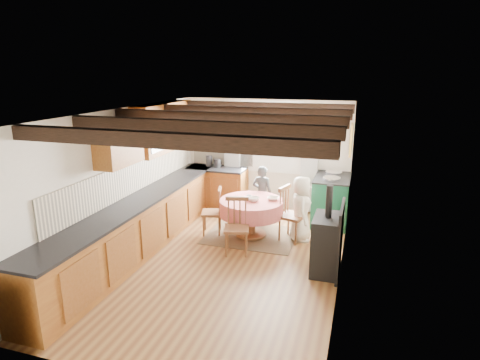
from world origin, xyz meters
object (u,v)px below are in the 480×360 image
(chair_right, at_px, (293,214))
(child_right, at_px, (301,209))
(cast_iron_stove, at_px, (327,229))
(dining_table, at_px, (251,218))
(chair_left, at_px, (212,211))
(child_far, at_px, (262,194))
(aga_range, at_px, (331,200))
(cup, at_px, (249,198))
(chair_near, at_px, (237,227))

(chair_right, distance_m, child_right, 0.18)
(cast_iron_stove, bearing_deg, dining_table, 146.26)
(chair_left, relative_size, child_far, 0.77)
(aga_range, height_order, cast_iron_stove, cast_iron_stove)
(chair_left, xyz_separation_m, cast_iron_stove, (2.20, -0.88, 0.24))
(chair_right, bearing_deg, cup, 111.18)
(aga_range, bearing_deg, chair_right, -118.83)
(cup, bearing_deg, child_far, 87.20)
(chair_right, height_order, cup, chair_right)
(chair_near, xyz_separation_m, child_right, (0.93, 0.86, 0.12))
(aga_range, distance_m, child_right, 1.13)
(cup, bearing_deg, dining_table, 9.96)
(dining_table, bearing_deg, chair_left, -173.30)
(dining_table, xyz_separation_m, cup, (-0.05, -0.01, 0.40))
(cast_iron_stove, xyz_separation_m, child_right, (-0.56, 1.06, -0.09))
(chair_left, bearing_deg, aga_range, 103.82)
(dining_table, height_order, cup, cup)
(chair_right, relative_size, child_right, 0.84)
(dining_table, xyz_separation_m, chair_right, (0.75, 0.05, 0.15))
(cast_iron_stove, bearing_deg, aga_range, 93.01)
(dining_table, bearing_deg, child_far, 90.40)
(chair_near, relative_size, cup, 9.58)
(child_right, bearing_deg, child_far, 37.16)
(chair_right, bearing_deg, chair_near, 152.57)
(dining_table, relative_size, chair_right, 1.17)
(child_far, height_order, child_right, child_right)
(dining_table, xyz_separation_m, chair_near, (-0.04, -0.76, 0.12))
(chair_right, bearing_deg, dining_table, 110.84)
(cup, bearing_deg, cast_iron_stove, -32.70)
(chair_near, bearing_deg, chair_left, 121.53)
(chair_left, xyz_separation_m, cup, (0.70, 0.08, 0.31))
(chair_near, height_order, chair_right, chair_right)
(chair_right, distance_m, child_far, 1.08)
(chair_near, xyz_separation_m, child_far, (0.04, 1.58, 0.10))
(child_far, bearing_deg, chair_left, 59.99)
(dining_table, height_order, aga_range, aga_range)
(dining_table, relative_size, child_right, 0.98)
(chair_near, distance_m, aga_range, 2.34)
(chair_right, xyz_separation_m, child_far, (-0.76, 0.76, 0.08))
(chair_left, xyz_separation_m, aga_range, (2.09, 1.21, 0.05))
(dining_table, distance_m, cup, 0.40)
(cast_iron_stove, distance_m, cup, 1.78)
(chair_near, xyz_separation_m, chair_left, (-0.70, 0.68, -0.03))
(aga_range, distance_m, cast_iron_stove, 2.11)
(aga_range, relative_size, cast_iron_stove, 0.77)
(chair_left, height_order, child_right, child_right)
(child_far, xyz_separation_m, cup, (-0.04, -0.82, 0.17))
(dining_table, height_order, child_far, child_far)
(cup, bearing_deg, chair_near, -89.78)
(aga_range, bearing_deg, child_far, -167.05)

